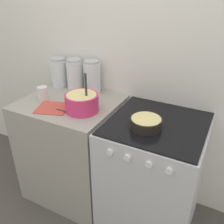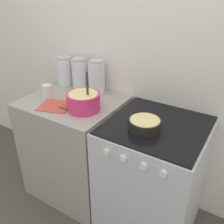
% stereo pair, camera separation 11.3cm
% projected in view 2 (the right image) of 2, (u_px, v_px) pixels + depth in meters
% --- Properties ---
extents(wall_back, '(4.46, 0.05, 2.40)m').
position_uv_depth(wall_back, '(137.00, 57.00, 1.88)').
color(wall_back, white).
rests_on(wall_back, ground_plane).
extents(countertop_cabinet, '(0.73, 0.65, 0.89)m').
position_uv_depth(countertop_cabinet, '(76.00, 147.00, 2.14)').
color(countertop_cabinet, '#9E998E').
rests_on(countertop_cabinet, ground_plane).
extents(stove, '(0.65, 0.66, 0.89)m').
position_uv_depth(stove, '(152.00, 177.00, 1.82)').
color(stove, silver).
rests_on(stove, ground_plane).
extents(mixing_bowl, '(0.24, 0.24, 0.29)m').
position_uv_depth(mixing_bowl, '(83.00, 101.00, 1.76)').
color(mixing_bowl, '#E0336B').
rests_on(mixing_bowl, countertop_cabinet).
extents(baking_pan, '(0.20, 0.20, 0.07)m').
position_uv_depth(baking_pan, '(145.00, 124.00, 1.54)').
color(baking_pan, black).
rests_on(baking_pan, stove).
extents(storage_jar_left, '(0.14, 0.14, 0.25)m').
position_uv_depth(storage_jar_left, '(65.00, 73.00, 2.19)').
color(storage_jar_left, silver).
rests_on(storage_jar_left, countertop_cabinet).
extents(storage_jar_middle, '(0.14, 0.14, 0.26)m').
position_uv_depth(storage_jar_middle, '(80.00, 76.00, 2.11)').
color(storage_jar_middle, silver).
rests_on(storage_jar_middle, countertop_cabinet).
extents(storage_jar_right, '(0.13, 0.13, 0.27)m').
position_uv_depth(storage_jar_right, '(97.00, 79.00, 2.03)').
color(storage_jar_right, silver).
rests_on(storage_jar_right, countertop_cabinet).
extents(tin_can, '(0.08, 0.08, 0.11)m').
position_uv_depth(tin_can, '(47.00, 91.00, 1.95)').
color(tin_can, silver).
rests_on(tin_can, countertop_cabinet).
extents(recipe_page, '(0.27, 0.26, 0.01)m').
position_uv_depth(recipe_page, '(55.00, 106.00, 1.84)').
color(recipe_page, '#CC4C3F').
rests_on(recipe_page, countertop_cabinet).
extents(measuring_spoon, '(0.12, 0.04, 0.04)m').
position_uv_depth(measuring_spoon, '(68.00, 109.00, 1.76)').
color(measuring_spoon, '#333338').
rests_on(measuring_spoon, countertop_cabinet).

